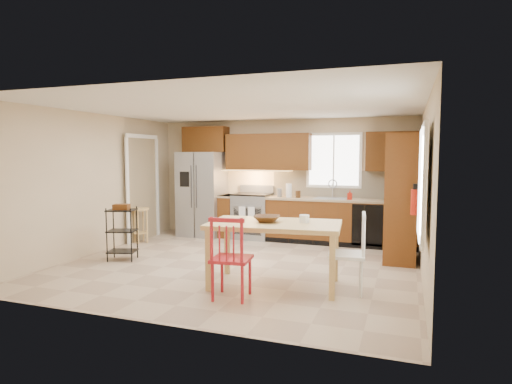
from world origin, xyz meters
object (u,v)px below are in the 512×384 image
object	(u,v)px
range_stove	(253,217)
bar_stool	(141,225)
table_jar	(304,221)
chair_white	(346,253)
pantry	(401,198)
chair_red	(232,257)
utility_cart	(122,234)
refrigerator	(202,194)
table_bowl	(267,222)
soap_bottle	(350,195)
fire_extinguisher	(415,202)
dining_table	(274,255)

from	to	relation	value
range_stove	bar_stool	xyz separation A→B (m)	(-1.95, -1.20, -0.11)
table_jar	bar_stool	xyz separation A→B (m)	(-3.74, 1.70, -0.54)
range_stove	chair_white	xyz separation A→B (m)	(2.36, -2.96, 0.05)
pantry	chair_red	distance (m)	3.34
table_jar	utility_cart	distance (m)	3.26
refrigerator	chair_red	world-z (taller)	refrigerator
table_bowl	soap_bottle	bearing A→B (deg)	76.03
pantry	bar_stool	bearing A→B (deg)	-177.46
range_stove	fire_extinguisher	bearing A→B (deg)	-32.62
range_stove	chair_red	size ratio (longest dim) A/B	0.90
refrigerator	bar_stool	world-z (taller)	refrigerator
chair_white	utility_cart	distance (m)	3.80
soap_bottle	dining_table	world-z (taller)	soap_bottle
dining_table	chair_white	size ratio (longest dim) A/B	1.70
range_stove	bar_stool	size ratio (longest dim) A/B	1.31
pantry	bar_stool	size ratio (longest dim) A/B	2.99
dining_table	fire_extinguisher	bearing A→B (deg)	22.64
range_stove	pantry	size ratio (longest dim) A/B	0.44
soap_bottle	chair_red	bearing A→B (deg)	-105.16
pantry	chair_red	size ratio (longest dim) A/B	2.05
table_bowl	utility_cart	size ratio (longest dim) A/B	0.39
fire_extinguisher	chair_white	xyz separation A→B (m)	(-0.82, -0.93, -0.59)
fire_extinguisher	pantry	bearing A→B (deg)	100.78
table_bowl	utility_cart	world-z (taller)	table_bowl
table_jar	chair_red	bearing A→B (deg)	-133.92
chair_red	utility_cart	bearing A→B (deg)	148.74
refrigerator	dining_table	distance (m)	3.94
range_stove	chair_white	distance (m)	3.79
refrigerator	soap_bottle	distance (m)	3.18
chair_white	chair_red	bearing A→B (deg)	112.04
fire_extinguisher	utility_cart	xyz separation A→B (m)	(-4.59, -0.47, -0.65)
bar_stool	table_jar	bearing A→B (deg)	-14.45
range_stove	pantry	xyz separation A→B (m)	(2.98, -0.99, 0.59)
refrigerator	bar_stool	xyz separation A→B (m)	(-0.80, -1.14, -0.56)
table_jar	bar_stool	world-z (taller)	table_jar
bar_stool	chair_white	bearing A→B (deg)	-12.21
chair_red	utility_cart	world-z (taller)	chair_red
refrigerator	pantry	xyz separation A→B (m)	(4.13, -0.93, 0.14)
soap_bottle	dining_table	distance (m)	3.05
fire_extinguisher	table_jar	size ratio (longest dim) A/B	2.17
pantry	table_jar	world-z (taller)	pantry
utility_cart	pantry	bearing A→B (deg)	1.91
soap_bottle	utility_cart	distance (m)	4.25
soap_bottle	fire_extinguisher	size ratio (longest dim) A/B	0.53
chair_red	bar_stool	size ratio (longest dim) A/B	1.46
dining_table	utility_cart	distance (m)	2.87
range_stove	soap_bottle	bearing A→B (deg)	-2.40
range_stove	soap_bottle	size ratio (longest dim) A/B	4.82
pantry	table_jar	size ratio (longest dim) A/B	12.68
table_jar	soap_bottle	bearing A→B (deg)	85.16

